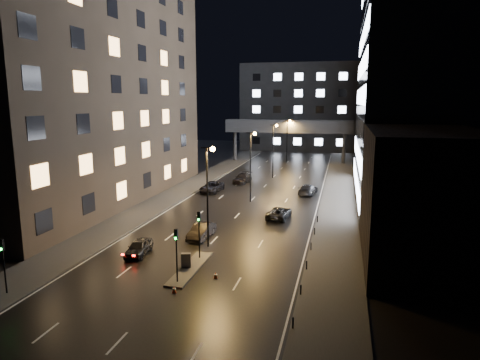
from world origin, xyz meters
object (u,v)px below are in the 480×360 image
at_px(car_away_a, 139,247).
at_px(car_toward_a, 279,213).
at_px(car_away_b, 201,231).
at_px(utility_cabinet, 186,260).
at_px(car_toward_b, 308,189).
at_px(car_away_c, 212,187).
at_px(car_away_d, 243,178).

distance_m(car_away_a, car_toward_a, 19.41).
bearing_deg(car_away_a, car_away_b, 49.78).
bearing_deg(utility_cabinet, car_toward_b, 59.63).
distance_m(car_away_c, utility_cabinet, 31.94).
bearing_deg(car_toward_b, car_away_c, 14.65).
relative_size(car_away_a, car_toward_a, 0.83).
bearing_deg(car_away_d, car_away_a, -87.20).
bearing_deg(utility_cabinet, car_away_a, 141.89).
distance_m(car_away_c, car_toward_b, 15.29).
bearing_deg(car_toward_a, car_away_a, 61.22).
bearing_deg(car_toward_b, car_away_a, 74.30).
relative_size(car_away_d, utility_cabinet, 4.50).
relative_size(car_away_a, car_away_c, 0.73).
relative_size(car_away_b, car_away_d, 0.85).
bearing_deg(utility_cabinet, car_away_d, 79.27).
height_order(car_away_c, car_away_d, car_away_d).
distance_m(car_away_b, car_away_c, 23.52).
distance_m(car_away_a, car_toward_b, 33.51).
height_order(car_toward_b, utility_cabinet, car_toward_b).
distance_m(car_away_c, car_toward_a, 18.28).
height_order(car_away_d, utility_cabinet, car_away_d).
height_order(car_away_a, car_away_d, car_away_d).
relative_size(car_away_b, utility_cabinet, 3.83).
xyz_separation_m(car_away_a, car_away_b, (4.20, 6.16, 0.07)).
xyz_separation_m(car_away_d, utility_cabinet, (4.35, -39.84, -0.04)).
xyz_separation_m(car_away_c, car_away_d, (3.00, 8.76, 0.01)).
height_order(car_away_c, utility_cabinet, car_away_c).
distance_m(car_away_c, car_away_d, 9.26).
bearing_deg(car_toward_a, car_toward_b, -92.82).
bearing_deg(car_away_c, car_toward_a, -43.37).
distance_m(car_toward_a, utility_cabinet, 18.90).
bearing_deg(car_toward_a, utility_cabinet, 79.20).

